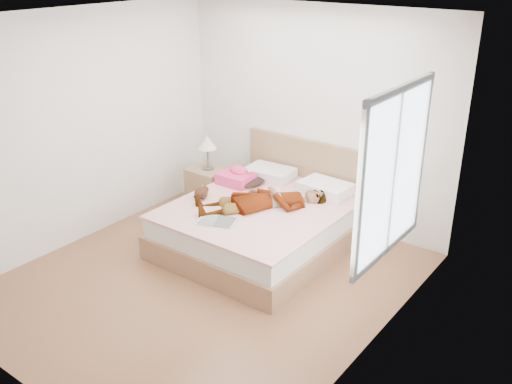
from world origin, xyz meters
TOP-DOWN VIEW (x-y plane):
  - ground at (0.00, 0.00)m, footprint 4.00×4.00m
  - woman at (0.03, 0.95)m, footprint 1.40×1.51m
  - hair at (-0.54, 1.40)m, footprint 0.60×0.66m
  - phone at (-0.47, 1.35)m, footprint 0.11×0.10m
  - room_shell at (1.77, 0.30)m, footprint 4.00×4.00m
  - bed at (0.00, 1.04)m, footprint 1.80×2.08m
  - towel at (-0.62, 1.28)m, footprint 0.42×0.36m
  - magazine at (-0.11, 0.32)m, footprint 0.47×0.39m
  - coffee_mug at (-0.08, 0.67)m, footprint 0.12×0.09m
  - plush_toy at (-0.66, 0.69)m, footprint 0.19×0.25m
  - nightstand at (-1.12, 1.32)m, footprint 0.47×0.42m

SIDE VIEW (x-z plane):
  - ground at x=0.00m, z-range 0.00..0.00m
  - bed at x=0.00m, z-range -0.22..0.78m
  - nightstand at x=-1.12m, z-range -0.17..0.84m
  - magazine at x=-0.11m, z-range 0.51..0.53m
  - hair at x=-0.54m, z-range 0.51..0.59m
  - coffee_mug at x=-0.08m, z-range 0.51..0.60m
  - plush_toy at x=-0.66m, z-range 0.51..0.64m
  - towel at x=-0.62m, z-range 0.49..0.70m
  - woman at x=0.03m, z-range 0.51..0.72m
  - phone at x=-0.47m, z-range 0.68..0.74m
  - room_shell at x=1.77m, z-range -0.50..3.50m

